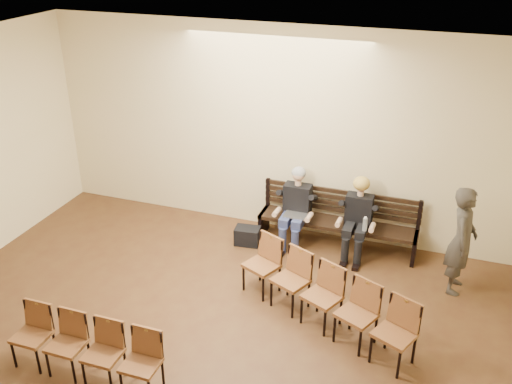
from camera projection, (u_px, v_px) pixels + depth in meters
room_walls at (142, 195)px, 5.46m from camera, size 8.02×10.01×3.51m
bench at (336, 234)px, 9.38m from camera, size 2.60×0.90×0.45m
seated_man at (296, 208)px, 9.30m from camera, size 0.54×0.75×1.31m
seated_woman at (357, 220)px, 9.01m from camera, size 0.52×0.72×1.22m
laptop at (295, 216)px, 9.20m from camera, size 0.42×0.36×0.26m
water_bottle at (364, 231)px, 8.79m from camera, size 0.07×0.07×0.24m
bag at (247, 236)px, 9.48m from camera, size 0.43×0.32×0.30m
passerby at (463, 233)px, 7.99m from camera, size 0.48×0.71×1.88m
chair_row_front at (322, 297)px, 7.49m from camera, size 2.59×1.50×0.86m
chair_row_back at (85, 350)px, 6.63m from camera, size 1.89×0.44×0.78m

